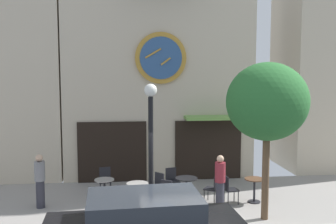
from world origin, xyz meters
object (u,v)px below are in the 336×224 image
Objects in this scene: cafe_table_center at (186,185)px; cafe_chair_under_awning at (172,179)px; cafe_chair_near_tree at (105,178)px; cafe_chair_facing_wall at (168,191)px; street_lamp at (151,152)px; cafe_table_rightmost at (104,187)px; pedestrian_grey at (40,180)px; cafe_table_center_right at (137,190)px; cafe_chair_corner at (214,187)px; cafe_table_center_left at (254,186)px; pedestrian_maroon at (220,182)px; cafe_chair_facing_street at (157,185)px; cafe_chair_near_lamp at (229,187)px; cafe_chair_right_end at (125,198)px; street_tree at (267,102)px.

cafe_table_center is 0.86m from cafe_chair_under_awning.
cafe_table_center is 2.86m from cafe_chair_near_tree.
street_lamp is at bearing -123.44° from cafe_chair_facing_wall.
pedestrian_grey is at bearing -168.74° from cafe_table_rightmost.
cafe_table_center reaches higher than cafe_table_center_right.
cafe_chair_under_awning is at bearing 139.43° from cafe_chair_corner.
pedestrian_maroon reaches higher than cafe_table_center_left.
cafe_table_center is 0.94m from cafe_chair_facing_street.
cafe_chair_near_tree is (-3.95, 1.48, 0.00)m from cafe_chair_near_lamp.
cafe_chair_under_awning is 1.00× the size of cafe_chair_facing_wall.
cafe_chair_near_lamp is at bearing -17.04° from cafe_table_center.
cafe_table_center_right is at bearing -29.83° from cafe_table_rightmost.
cafe_chair_facing_street is (-3.07, 0.51, 0.01)m from cafe_table_center_left.
cafe_chair_near_tree is at bearing 107.69° from cafe_chair_right_end.
pedestrian_grey reaches higher than cafe_table_center_right.
cafe_table_center is at bearing 1.58° from pedestrian_grey.
cafe_chair_near_lamp is 0.54× the size of pedestrian_grey.
cafe_chair_facing_street is (-0.92, 0.17, -0.02)m from cafe_table_center.
cafe_chair_right_end and cafe_chair_corner have the same top height.
cafe_chair_near_lamp is at bearing -15.44° from cafe_chair_corner.
cafe_table_center_right is at bearing -167.88° from cafe_table_center.
cafe_table_rightmost is 3.50m from cafe_chair_corner.
cafe_table_center_left is at bearing -23.67° from cafe_chair_under_awning.
cafe_chair_near_tree is at bearing 157.72° from cafe_table_center.
street_lamp is 5.19× the size of cafe_table_center_right.
street_tree is 2.66× the size of pedestrian_grey.
cafe_chair_corner reaches higher than cafe_table_center_left.
pedestrian_maroon reaches higher than cafe_chair_facing_street.
street_lamp is 2.38m from cafe_table_center.
street_tree is at bearing -40.56° from pedestrian_maroon.
cafe_chair_facing_street is 0.54× the size of pedestrian_grey.
cafe_chair_corner is at bearing 30.21° from street_lamp.
cafe_chair_near_tree is at bearing 126.71° from cafe_table_center_right.
cafe_chair_near_lamp is 0.54× the size of pedestrian_maroon.
cafe_table_center is at bearing 42.11° from cafe_chair_facing_wall.
cafe_chair_facing_street is 1.96m from cafe_chair_near_tree.
street_tree is 4.45m from cafe_chair_under_awning.
cafe_chair_corner reaches higher than cafe_table_center.
street_lamp is at bearing -61.13° from cafe_chair_near_tree.
cafe_chair_corner is at bearing -40.57° from cafe_chair_under_awning.
cafe_chair_right_end and cafe_chair_near_tree have the same top height.
pedestrian_grey is (-3.91, 0.46, 0.33)m from cafe_chair_facing_wall.
cafe_chair_near_lamp is 5.87m from pedestrian_grey.
cafe_chair_facing_wall is at bearing 56.56° from street_lamp.
street_lamp is at bearing -72.90° from cafe_table_center_right.
cafe_chair_facing_wall is at bearing -101.35° from cafe_chair_under_awning.
cafe_chair_facing_wall is at bearing -6.74° from pedestrian_grey.
street_tree is 6.00× the size of cafe_table_center_right.
pedestrian_grey is (-5.39, 0.14, 0.33)m from cafe_chair_corner.
cafe_table_rightmost is 1.20m from cafe_table_center_right.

